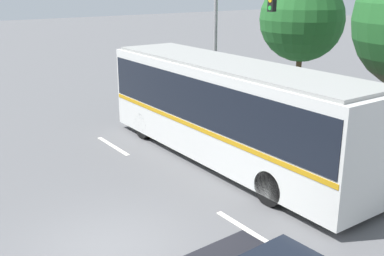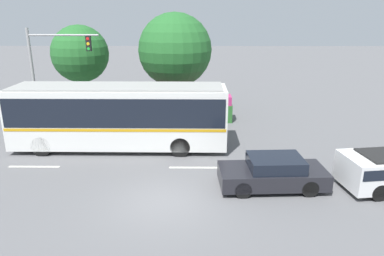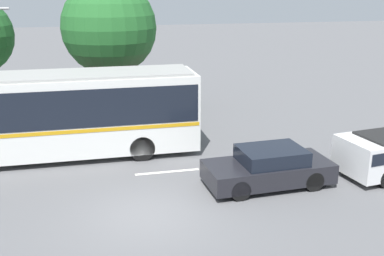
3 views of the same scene
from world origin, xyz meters
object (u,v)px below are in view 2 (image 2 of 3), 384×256
at_px(city_bus, 119,113).
at_px(sedan_foreground, 273,173).
at_px(traffic_light_pole, 49,63).
at_px(street_tree_centre, 175,50).
at_px(street_tree_left, 80,54).

bearing_deg(city_bus, sedan_foreground, 148.09).
height_order(city_bus, sedan_foreground, city_bus).
height_order(sedan_foreground, traffic_light_pole, traffic_light_pole).
bearing_deg(street_tree_centre, traffic_light_pole, -162.71).
relative_size(city_bus, street_tree_centre, 1.59).
distance_m(street_tree_left, street_tree_centre, 7.14).
xyz_separation_m(city_bus, traffic_light_pole, (-5.09, 4.29, 2.03)).
xyz_separation_m(traffic_light_pole, street_tree_centre, (7.69, 2.39, 0.58)).
height_order(city_bus, street_tree_centre, street_tree_centre).
distance_m(traffic_light_pole, street_tree_centre, 8.08).
xyz_separation_m(sedan_foreground, traffic_light_pole, (-12.26, 8.80, 3.31)).
height_order(traffic_light_pole, street_tree_left, street_tree_left).
relative_size(city_bus, sedan_foreground, 2.53).
bearing_deg(sedan_foreground, traffic_light_pole, -38.50).
bearing_deg(sedan_foreground, city_bus, -34.99).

